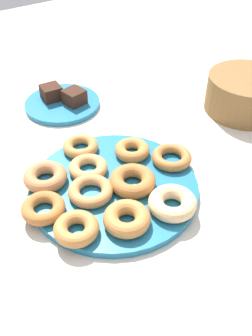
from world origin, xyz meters
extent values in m
plane|color=beige|center=(0.00, 0.00, 0.00)|extent=(2.40, 2.40, 0.00)
cylinder|color=#1E6B93|center=(0.00, 0.00, 0.01)|extent=(0.35, 0.35, 0.02)
torus|color=#BC7A3D|center=(-0.06, 0.09, 0.03)|extent=(0.09, 0.09, 0.03)
torus|color=tan|center=(-0.06, -0.02, 0.03)|extent=(0.12, 0.12, 0.02)
torus|color=#EABC84|center=(0.12, 0.05, 0.03)|extent=(0.12, 0.12, 0.03)
torus|color=#BC7A3D|center=(0.10, -0.04, 0.03)|extent=(0.09, 0.09, 0.03)
torus|color=#B27547|center=(-0.09, -0.11, 0.03)|extent=(0.13, 0.13, 0.03)
torus|color=#AD6B33|center=(0.01, 0.14, 0.03)|extent=(0.11, 0.11, 0.02)
torus|color=#C6844C|center=(0.00, -0.06, 0.03)|extent=(0.12, 0.12, 0.02)
torus|color=#AD6B33|center=(0.03, 0.03, 0.03)|extent=(0.11, 0.11, 0.03)
torus|color=#BC7A3D|center=(-0.14, 0.00, 0.03)|extent=(0.11, 0.11, 0.02)
torus|color=#BC7A3D|center=(0.07, -0.13, 0.03)|extent=(0.11, 0.11, 0.03)
torus|color=#AD6B33|center=(-0.01, -0.15, 0.03)|extent=(0.09, 0.09, 0.02)
cylinder|color=#1E6B93|center=(-0.36, 0.07, 0.01)|extent=(0.20, 0.20, 0.01)
cube|color=#381E14|center=(-0.39, 0.05, 0.03)|extent=(0.05, 0.05, 0.04)
cube|color=#381E14|center=(-0.33, 0.09, 0.03)|extent=(0.06, 0.06, 0.04)
cylinder|color=brown|center=(-0.06, 0.46, 0.05)|extent=(0.23, 0.23, 0.10)
camera|label=1|loc=(0.48, -0.30, 0.55)|focal=40.56mm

